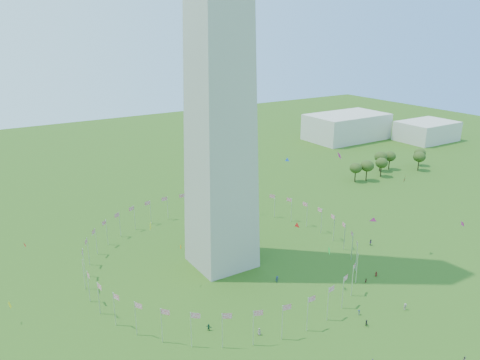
% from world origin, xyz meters
% --- Properties ---
extents(ground, '(600.00, 600.00, 0.00)m').
position_xyz_m(ground, '(0.00, 0.00, 0.00)').
color(ground, '#264D12').
rests_on(ground, ground).
extents(flag_ring, '(80.24, 80.24, 9.00)m').
position_xyz_m(flag_ring, '(-0.00, 50.00, 4.50)').
color(flag_ring, silver).
rests_on(flag_ring, ground).
extents(gov_building_east_a, '(50.00, 30.00, 16.00)m').
position_xyz_m(gov_building_east_a, '(150.00, 150.00, 8.00)').
color(gov_building_east_a, beige).
rests_on(gov_building_east_a, ground).
extents(gov_building_east_b, '(35.00, 25.00, 12.00)m').
position_xyz_m(gov_building_east_b, '(190.00, 120.00, 6.00)').
color(gov_building_east_b, beige).
rests_on(gov_building_east_b, ground).
extents(crowd, '(91.56, 67.21, 2.03)m').
position_xyz_m(crowd, '(5.53, 4.96, 0.85)').
color(crowd, '#20284C').
rests_on(crowd, ground).
extents(kites_aloft, '(111.32, 72.66, 41.82)m').
position_xyz_m(kites_aloft, '(16.00, 22.22, 22.56)').
color(kites_aloft, '#CC2699').
rests_on(kites_aloft, ground).
extents(tree_line_east, '(52.85, 15.62, 9.78)m').
position_xyz_m(tree_line_east, '(114.32, 85.16, 4.66)').
color(tree_line_east, '#3A551C').
rests_on(tree_line_east, ground).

